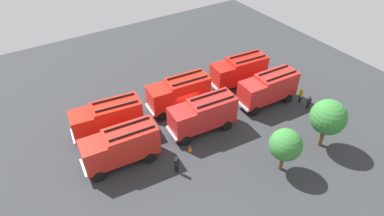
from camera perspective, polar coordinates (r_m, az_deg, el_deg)
The scene contains 16 objects.
ground_plane at distance 36.58m, azimuth 0.00°, elevation -1.73°, with size 54.48×54.48×0.00m, color #2D3033.
fire_truck_0 at distance 41.14m, azimuth 8.23°, elevation 6.51°, with size 7.39×3.29×3.88m.
fire_truck_1 at distance 36.80m, azimuth -2.26°, elevation 2.74°, with size 7.37×3.23×3.88m.
fire_truck_2 at distance 34.29m, azimuth -14.55°, elevation -1.69°, with size 7.45×3.50×3.88m.
fire_truck_3 at distance 38.56m, azimuth 13.17°, elevation 3.49°, with size 7.31×3.03×3.88m.
fire_truck_4 at distance 33.72m, azimuth 1.93°, elevation -1.03°, with size 7.37×3.21×3.88m.
fire_truck_5 at distance 30.93m, azimuth -12.31°, elevation -6.44°, with size 7.37×3.21×3.88m.
firefighter_0 at distance 39.71m, azimuth 19.69°, elevation 0.99°, with size 0.48×0.42×1.62m.
firefighter_1 at distance 40.41m, azimuth 18.47°, elevation 2.21°, with size 0.38×0.48×1.82m.
firefighter_2 at distance 37.11m, azimuth -18.27°, elevation -1.39°, with size 0.47×0.34×1.74m.
firefighter_3 at distance 30.20m, azimuth -2.72°, elevation -9.77°, with size 0.44×0.48×1.82m.
tree_0 at distance 33.59m, azimuth 22.66°, elevation -1.50°, with size 3.45×3.45×5.35m.
tree_1 at distance 30.13m, azimuth 16.01°, elevation -6.20°, with size 2.96×2.96×4.58m.
traffic_cone_0 at distance 37.48m, azimuth -13.52°, elevation -1.13°, with size 0.51×0.51×0.73m, color #F2600C.
traffic_cone_1 at distance 38.02m, azimuth 6.12°, elevation 0.40°, with size 0.44×0.44×0.63m, color #F2600C.
traffic_cone_2 at distance 32.57m, azimuth -0.35°, elevation -7.01°, with size 0.47×0.47×0.68m, color #F2600C.
Camera 1 is at (15.07, 23.77, 23.36)m, focal length 30.59 mm.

